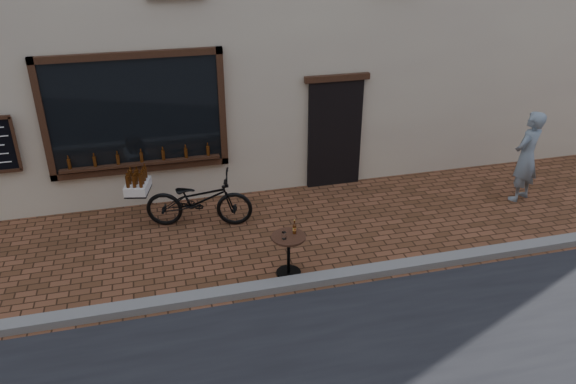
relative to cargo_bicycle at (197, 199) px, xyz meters
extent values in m
plane|color=#4E2D19|center=(1.01, -2.46, -0.51)|extent=(90.00, 90.00, 0.00)
cube|color=slate|center=(1.01, -2.26, -0.45)|extent=(90.00, 0.25, 0.12)
cube|color=black|center=(-0.89, 0.99, 1.34)|extent=(3.00, 0.06, 2.00)
cube|color=black|center=(-0.89, 0.97, 2.40)|extent=(3.24, 0.10, 0.12)
cube|color=black|center=(-0.89, 0.97, 0.28)|extent=(3.24, 0.10, 0.12)
cube|color=black|center=(-2.45, 0.97, 1.34)|extent=(0.12, 0.10, 2.24)
cube|color=black|center=(0.67, 0.97, 1.34)|extent=(0.12, 0.10, 2.24)
cube|color=black|center=(-0.89, 0.92, 0.41)|extent=(2.90, 0.16, 0.05)
cube|color=black|center=(2.91, 1.00, 0.59)|extent=(1.10, 0.10, 2.20)
cube|color=black|center=(2.91, 0.97, 1.75)|extent=(1.30, 0.10, 0.12)
cylinder|color=#3D1C07|center=(-2.14, 0.92, 0.53)|extent=(0.06, 0.06, 0.19)
cylinder|color=#3D1C07|center=(-1.72, 0.92, 0.53)|extent=(0.06, 0.06, 0.19)
cylinder|color=#3D1C07|center=(-1.31, 0.92, 0.53)|extent=(0.06, 0.06, 0.19)
cylinder|color=#3D1C07|center=(-0.89, 0.92, 0.53)|extent=(0.06, 0.06, 0.19)
cylinder|color=#3D1C07|center=(-0.47, 0.92, 0.53)|extent=(0.06, 0.06, 0.19)
cylinder|color=#3D1C07|center=(-0.06, 0.92, 0.53)|extent=(0.06, 0.06, 0.19)
cylinder|color=#3D1C07|center=(0.36, 0.92, 0.53)|extent=(0.06, 0.06, 0.19)
imported|color=black|center=(0.04, -0.01, -0.01)|extent=(2.00, 1.08, 1.00)
cube|color=black|center=(-0.99, 0.23, 0.18)|extent=(0.49, 0.60, 0.03)
cube|color=white|center=(-0.99, 0.23, 0.27)|extent=(0.49, 0.63, 0.16)
cylinder|color=#3D1C07|center=(-0.93, 0.02, 0.45)|extent=(0.06, 0.06, 0.21)
cylinder|color=#3D1C07|center=(-1.03, 0.04, 0.45)|extent=(0.06, 0.06, 0.21)
cylinder|color=#3D1C07|center=(-1.14, 0.07, 0.45)|extent=(0.06, 0.06, 0.21)
cylinder|color=#3D1C07|center=(-0.90, 0.14, 0.45)|extent=(0.06, 0.06, 0.21)
cylinder|color=#3D1C07|center=(-1.00, 0.17, 0.45)|extent=(0.06, 0.06, 0.21)
cylinder|color=#3D1C07|center=(-1.11, 0.20, 0.45)|extent=(0.06, 0.06, 0.21)
cylinder|color=#3D1C07|center=(-0.86, 0.27, 0.45)|extent=(0.06, 0.06, 0.21)
cylinder|color=#3D1C07|center=(-0.97, 0.30, 0.45)|extent=(0.06, 0.06, 0.21)
cylinder|color=#3D1C07|center=(-1.08, 0.33, 0.45)|extent=(0.06, 0.06, 0.21)
cylinder|color=#3D1C07|center=(-0.83, 0.40, 0.45)|extent=(0.06, 0.06, 0.21)
cylinder|color=black|center=(1.20, -1.90, -0.50)|extent=(0.39, 0.39, 0.03)
cylinder|color=black|center=(1.20, -1.90, -0.17)|extent=(0.05, 0.05, 0.62)
cylinder|color=black|center=(1.20, -1.90, 0.15)|extent=(0.53, 0.53, 0.04)
cylinder|color=gold|center=(1.31, -1.85, 0.25)|extent=(0.06, 0.06, 0.05)
cylinder|color=white|center=(1.11, -1.96, 0.23)|extent=(0.07, 0.07, 0.12)
imported|color=gray|center=(6.26, -0.56, 0.39)|extent=(0.78, 0.67, 1.81)
camera|label=1|loc=(-0.64, -9.00, 4.62)|focal=35.00mm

